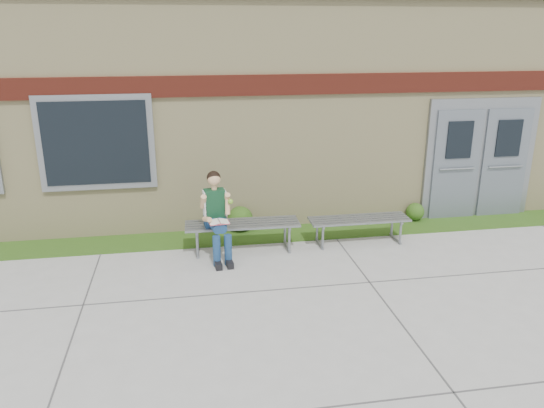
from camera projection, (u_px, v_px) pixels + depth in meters
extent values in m
plane|color=#9E9E99|center=(311.00, 305.00, 7.07)|extent=(80.00, 80.00, 0.00)
cube|color=#234C14|center=(277.00, 234.00, 9.50)|extent=(16.00, 0.80, 0.02)
cube|color=beige|center=(251.00, 99.00, 12.07)|extent=(16.00, 6.00, 4.00)
cube|color=#3F3F42|center=(249.00, 0.00, 11.41)|extent=(16.20, 6.20, 0.20)
cube|color=maroon|center=(273.00, 85.00, 9.04)|extent=(16.00, 0.06, 0.35)
cube|color=slate|center=(96.00, 143.00, 8.83)|extent=(1.90, 0.08, 1.60)
cube|color=black|center=(96.00, 143.00, 8.80)|extent=(1.70, 0.04, 1.40)
cube|color=slate|center=(479.00, 159.00, 10.12)|extent=(2.20, 0.08, 2.30)
cube|color=slate|center=(456.00, 166.00, 10.03)|extent=(0.92, 0.06, 2.10)
cube|color=slate|center=(504.00, 163.00, 10.19)|extent=(0.92, 0.06, 2.10)
cube|color=slate|center=(242.00, 224.00, 8.69)|extent=(1.88, 0.56, 0.04)
cube|color=slate|center=(197.00, 241.00, 8.65)|extent=(0.06, 0.52, 0.43)
cube|color=slate|center=(287.00, 235.00, 8.89)|extent=(0.06, 0.52, 0.43)
cube|color=slate|center=(359.00, 219.00, 9.02)|extent=(1.71, 0.48, 0.03)
cube|color=slate|center=(320.00, 234.00, 8.98)|extent=(0.04, 0.47, 0.39)
cube|color=slate|center=(396.00, 229.00, 9.20)|extent=(0.04, 0.47, 0.39)
cube|color=navy|center=(215.00, 221.00, 8.54)|extent=(0.36, 0.27, 0.16)
cube|color=#0F3921|center=(215.00, 203.00, 8.43)|extent=(0.34, 0.23, 0.46)
sphere|color=#DCAA79|center=(214.00, 179.00, 8.29)|extent=(0.23, 0.23, 0.21)
sphere|color=black|center=(214.00, 178.00, 8.30)|extent=(0.24, 0.24, 0.22)
cylinder|color=navy|center=(212.00, 226.00, 8.27)|extent=(0.19, 0.43, 0.15)
cylinder|color=navy|center=(223.00, 225.00, 8.32)|extent=(0.19, 0.43, 0.15)
cylinder|color=navy|center=(217.00, 251.00, 8.17)|extent=(0.12, 0.12, 0.50)
cylinder|color=navy|center=(228.00, 250.00, 8.21)|extent=(0.12, 0.12, 0.50)
cube|color=black|center=(218.00, 265.00, 8.17)|extent=(0.13, 0.27, 0.10)
cube|color=black|center=(229.00, 263.00, 8.21)|extent=(0.13, 0.27, 0.10)
cylinder|color=#DCAA79|center=(203.00, 202.00, 8.30)|extent=(0.11, 0.23, 0.26)
cylinder|color=#DCAA79|center=(227.00, 200.00, 8.40)|extent=(0.11, 0.23, 0.26)
cube|color=white|center=(219.00, 222.00, 8.16)|extent=(0.33, 0.25, 0.01)
cube|color=#D95161|center=(219.00, 222.00, 8.16)|extent=(0.33, 0.26, 0.01)
sphere|color=#73B02F|center=(230.00, 202.00, 8.28)|extent=(0.08, 0.08, 0.08)
sphere|color=#234C14|center=(240.00, 219.00, 9.56)|extent=(0.46, 0.46, 0.46)
sphere|color=#234C14|center=(415.00, 212.00, 10.12)|extent=(0.34, 0.34, 0.34)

